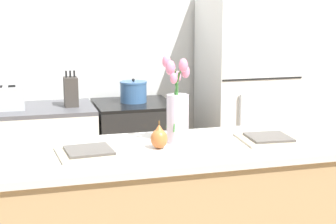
% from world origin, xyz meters
% --- Properties ---
extents(back_wall, '(5.20, 0.08, 2.70)m').
position_xyz_m(back_wall, '(0.00, 2.00, 1.35)').
color(back_wall, silver).
rests_on(back_wall, ground_plane).
extents(stove_range, '(0.60, 0.61, 0.89)m').
position_xyz_m(stove_range, '(0.10, 1.60, 0.44)').
color(stove_range, black).
rests_on(stove_range, ground_plane).
extents(refrigerator, '(0.68, 0.67, 1.75)m').
position_xyz_m(refrigerator, '(1.05, 1.60, 0.87)').
color(refrigerator, white).
rests_on(refrigerator, ground_plane).
extents(flower_vase, '(0.12, 0.15, 0.43)m').
position_xyz_m(flower_vase, '(-0.00, 0.08, 1.13)').
color(flower_vase, silver).
rests_on(flower_vase, kitchen_island).
extents(pear_figurine, '(0.08, 0.08, 0.13)m').
position_xyz_m(pear_figurine, '(-0.12, -0.01, 1.01)').
color(pear_figurine, '#C66B33').
rests_on(pear_figurine, kitchen_island).
extents(plate_setting_left, '(0.30, 0.30, 0.02)m').
position_xyz_m(plate_setting_left, '(-0.45, -0.02, 0.97)').
color(plate_setting_left, beige).
rests_on(plate_setting_left, kitchen_island).
extents(plate_setting_right, '(0.30, 0.30, 0.02)m').
position_xyz_m(plate_setting_right, '(0.45, -0.02, 0.97)').
color(plate_setting_right, beige).
rests_on(plate_setting_right, kitchen_island).
extents(toaster, '(0.28, 0.18, 0.17)m').
position_xyz_m(toaster, '(-0.85, 1.57, 0.98)').
color(toaster, '#B7BABC').
rests_on(toaster, back_counter).
extents(cooking_pot, '(0.21, 0.21, 0.19)m').
position_xyz_m(cooking_pot, '(0.10, 1.62, 0.97)').
color(cooking_pot, '#386093').
rests_on(cooking_pot, stove_range).
extents(knife_block, '(0.10, 0.14, 0.27)m').
position_xyz_m(knife_block, '(-0.39, 1.58, 1.00)').
color(knife_block, '#3D3833').
rests_on(knife_block, back_counter).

